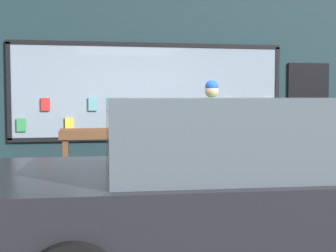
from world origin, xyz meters
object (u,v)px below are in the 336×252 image
display_table_main (150,138)px  parked_car (261,181)px  person_browsing (211,124)px  sandwich_board_sign (281,147)px  small_dog (190,174)px

display_table_main → parked_car: 4.16m
person_browsing → sandwich_board_sign: person_browsing is taller
person_browsing → parked_car: 3.61m
small_dog → parked_car: bearing=-161.8°
person_browsing → parked_car: bearing=169.4°
parked_car → person_browsing: bearing=82.9°
small_dog → sandwich_board_sign: size_ratio=0.55×
small_dog → sandwich_board_sign: bearing=-42.3°
display_table_main → person_browsing: person_browsing is taller
small_dog → sandwich_board_sign: (1.88, 0.92, 0.29)m
display_table_main → parked_car: (0.28, -4.15, 0.03)m
small_dog → parked_car: 3.39m
small_dog → parked_car: size_ratio=0.13×
display_table_main → sandwich_board_sign: bearing=2.5°
sandwich_board_sign → parked_car: bearing=-132.2°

